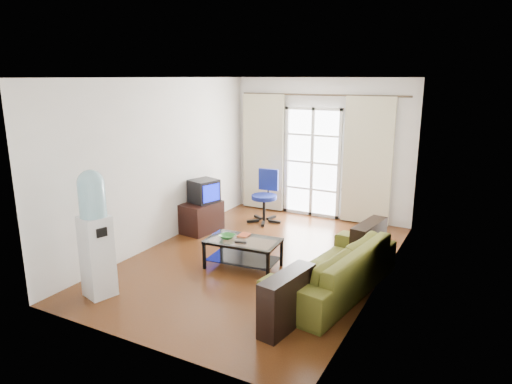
% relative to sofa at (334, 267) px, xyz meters
% --- Properties ---
extents(floor, '(5.20, 5.20, 0.00)m').
position_rel_sofa_xyz_m(floor, '(-1.32, 0.45, -0.32)').
color(floor, '#5C3115').
rests_on(floor, ground).
extents(ceiling, '(5.20, 5.20, 0.00)m').
position_rel_sofa_xyz_m(ceiling, '(-1.32, 0.45, 2.38)').
color(ceiling, white).
rests_on(ceiling, wall_back).
extents(wall_back, '(3.60, 0.02, 2.70)m').
position_rel_sofa_xyz_m(wall_back, '(-1.32, 3.05, 1.03)').
color(wall_back, white).
rests_on(wall_back, floor).
extents(wall_front, '(3.60, 0.02, 2.70)m').
position_rel_sofa_xyz_m(wall_front, '(-1.32, -2.15, 1.03)').
color(wall_front, white).
rests_on(wall_front, floor).
extents(wall_left, '(0.02, 5.20, 2.70)m').
position_rel_sofa_xyz_m(wall_left, '(-3.12, 0.45, 1.03)').
color(wall_left, white).
rests_on(wall_left, floor).
extents(wall_right, '(0.02, 5.20, 2.70)m').
position_rel_sofa_xyz_m(wall_right, '(0.48, 0.45, 1.03)').
color(wall_right, white).
rests_on(wall_right, floor).
extents(french_door, '(1.16, 0.06, 2.15)m').
position_rel_sofa_xyz_m(french_door, '(-1.47, 2.99, 0.75)').
color(french_door, white).
rests_on(french_door, wall_back).
extents(curtain_rod, '(3.30, 0.04, 0.04)m').
position_rel_sofa_xyz_m(curtain_rod, '(-1.32, 2.95, 2.06)').
color(curtain_rod, '#4C3F2D').
rests_on(curtain_rod, wall_back).
extents(curtain_left, '(0.90, 0.07, 2.35)m').
position_rel_sofa_xyz_m(curtain_left, '(-2.52, 2.93, 0.88)').
color(curtain_left, beige).
rests_on(curtain_left, curtain_rod).
extents(curtain_right, '(0.90, 0.07, 2.35)m').
position_rel_sofa_xyz_m(curtain_right, '(-0.37, 2.93, 0.88)').
color(curtain_right, beige).
rests_on(curtain_right, curtain_rod).
extents(radiator, '(0.64, 0.12, 0.64)m').
position_rel_sofa_xyz_m(radiator, '(-0.52, 2.95, 0.01)').
color(radiator, '#9D9C9F').
rests_on(radiator, floor).
extents(sofa, '(2.46, 1.52, 0.64)m').
position_rel_sofa_xyz_m(sofa, '(0.00, 0.00, 0.00)').
color(sofa, olive).
rests_on(sofa, floor).
extents(coffee_table, '(1.10, 0.69, 0.43)m').
position_rel_sofa_xyz_m(coffee_table, '(-1.40, 0.09, -0.05)').
color(coffee_table, silver).
rests_on(coffee_table, floor).
extents(bowl, '(0.24, 0.24, 0.06)m').
position_rel_sofa_xyz_m(bowl, '(-1.63, 0.03, 0.13)').
color(bowl, '#31864D').
rests_on(bowl, coffee_table).
extents(book, '(0.18, 0.23, 0.02)m').
position_rel_sofa_xyz_m(book, '(-1.55, 0.24, 0.12)').
color(book, maroon).
rests_on(book, coffee_table).
extents(remote, '(0.18, 0.10, 0.02)m').
position_rel_sofa_xyz_m(remote, '(-1.37, -0.03, 0.11)').
color(remote, black).
rests_on(remote, coffee_table).
extents(tv_stand, '(0.57, 0.78, 0.53)m').
position_rel_sofa_xyz_m(tv_stand, '(-2.85, 1.14, -0.06)').
color(tv_stand, black).
rests_on(tv_stand, floor).
extents(crt_tv, '(0.54, 0.55, 0.41)m').
position_rel_sofa_xyz_m(crt_tv, '(-2.85, 1.22, 0.41)').
color(crt_tv, black).
rests_on(crt_tv, tv_stand).
extents(task_chair, '(0.73, 0.73, 1.00)m').
position_rel_sofa_xyz_m(task_chair, '(-2.11, 2.18, -0.03)').
color(task_chair, black).
rests_on(task_chair, floor).
extents(water_cooler, '(0.41, 0.41, 1.63)m').
position_rel_sofa_xyz_m(water_cooler, '(-2.59, -1.52, 0.53)').
color(water_cooler, white).
rests_on(water_cooler, floor).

